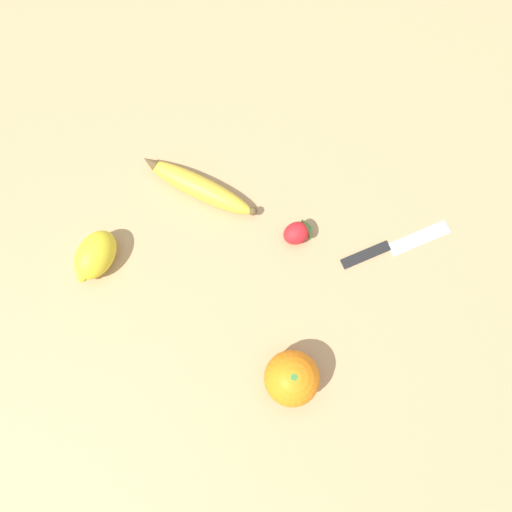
# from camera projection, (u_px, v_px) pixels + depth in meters

# --- Properties ---
(ground_plane) EXTENTS (3.00, 3.00, 0.00)m
(ground_plane) POSITION_uv_depth(u_px,v_px,m) (276.00, 283.00, 0.77)
(ground_plane) COLOR tan
(banana) EXTENTS (0.16, 0.16, 0.04)m
(banana) POSITION_uv_depth(u_px,v_px,m) (198.00, 187.00, 0.79)
(banana) COLOR gold
(banana) RESTS_ON ground_plane
(orange) EXTENTS (0.08, 0.08, 0.08)m
(orange) POSITION_uv_depth(u_px,v_px,m) (292.00, 378.00, 0.69)
(orange) COLOR orange
(orange) RESTS_ON ground_plane
(strawberry) EXTENTS (0.05, 0.04, 0.03)m
(strawberry) POSITION_uv_depth(u_px,v_px,m) (299.00, 232.00, 0.77)
(strawberry) COLOR red
(strawberry) RESTS_ON ground_plane
(lemon) EXTENTS (0.10, 0.10, 0.05)m
(lemon) POSITION_uv_depth(u_px,v_px,m) (95.00, 255.00, 0.75)
(lemon) COLOR yellow
(lemon) RESTS_ON ground_plane
(paring_knife) EXTENTS (0.18, 0.04, 0.01)m
(paring_knife) POSITION_uv_depth(u_px,v_px,m) (392.00, 246.00, 0.78)
(paring_knife) COLOR silver
(paring_knife) RESTS_ON ground_plane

